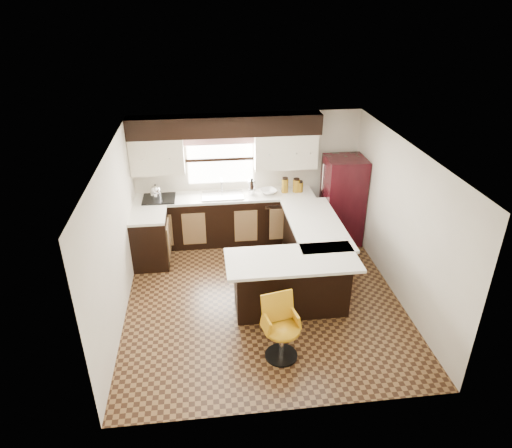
{
  "coord_description": "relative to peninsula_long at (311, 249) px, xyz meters",
  "views": [
    {
      "loc": [
        -0.82,
        -5.83,
        4.32
      ],
      "look_at": [
        -0.05,
        0.45,
        1.07
      ],
      "focal_mm": 32.0,
      "sensor_mm": 36.0,
      "label": 1
    }
  ],
  "objects": [
    {
      "name": "window_pane",
      "position": [
        -1.4,
        1.56,
        1.1
      ],
      "size": [
        1.2,
        0.02,
        0.9
      ],
      "primitive_type": "cube",
      "color": "white",
      "rests_on": "wall_back"
    },
    {
      "name": "upper_cab_right",
      "position": [
        -0.22,
        1.4,
        1.27
      ],
      "size": [
        1.14,
        0.35,
        0.64
      ],
      "primitive_type": "cube",
      "color": "beige",
      "rests_on": "wall_back"
    },
    {
      "name": "refrigerator",
      "position": [
        0.83,
        1.06,
        0.38
      ],
      "size": [
        0.71,
        0.68,
        1.65
      ],
      "primitive_type": "cube",
      "color": "black",
      "rests_on": "floor"
    },
    {
      "name": "valance",
      "position": [
        -1.4,
        1.52,
        1.49
      ],
      "size": [
        1.3,
        0.06,
        0.18
      ],
      "primitive_type": "cube",
      "color": "#D19B93",
      "rests_on": "wall_back"
    },
    {
      "name": "peninsula_long",
      "position": [
        0.0,
        0.0,
        0.0
      ],
      "size": [
        0.6,
        1.95,
        0.9
      ],
      "primitive_type": "cube",
      "color": "black",
      "rests_on": "floor"
    },
    {
      "name": "wall_front",
      "position": [
        -0.9,
        -2.83,
        0.75
      ],
      "size": [
        4.4,
        0.0,
        4.4
      ],
      "primitive_type": "plane",
      "rotation": [
        -1.57,
        0.0,
        0.0
      ],
      "color": "beige",
      "rests_on": "floor"
    },
    {
      "name": "canister_large",
      "position": [
        -0.23,
        1.3,
        0.63
      ],
      "size": [
        0.12,
        0.12,
        0.26
      ],
      "primitive_type": "cylinder",
      "color": "#896112",
      "rests_on": "counter_back"
    },
    {
      "name": "bar_chair",
      "position": [
        -0.83,
        -1.96,
        -0.01
      ],
      "size": [
        0.56,
        0.56,
        0.88
      ],
      "primitive_type": null,
      "rotation": [
        0.0,
        0.0,
        0.21
      ],
      "color": "#C88D11",
      "rests_on": "floor"
    },
    {
      "name": "cooktop",
      "position": [
        -2.55,
        1.25,
        0.51
      ],
      "size": [
        0.58,
        0.5,
        0.02
      ],
      "primitive_type": "cube",
      "color": "black",
      "rests_on": "counter_back"
    },
    {
      "name": "wall_right",
      "position": [
        1.2,
        -0.62,
        0.75
      ],
      "size": [
        0.0,
        4.4,
        4.4
      ],
      "primitive_type": "plane",
      "rotation": [
        1.57,
        0.0,
        -1.57
      ],
      "color": "beige",
      "rests_on": "floor"
    },
    {
      "name": "peninsula_return",
      "position": [
        -0.53,
        -0.97,
        0.0
      ],
      "size": [
        1.65,
        0.6,
        0.9
      ],
      "primitive_type": "cube",
      "color": "black",
      "rests_on": "floor"
    },
    {
      "name": "upper_cab_left",
      "position": [
        -2.52,
        1.4,
        1.27
      ],
      "size": [
        0.94,
        0.35,
        0.64
      ],
      "primitive_type": "cube",
      "color": "beige",
      "rests_on": "wall_back"
    },
    {
      "name": "counter_back",
      "position": [
        -1.35,
        1.28,
        0.47
      ],
      "size": [
        3.3,
        0.6,
        0.04
      ],
      "primitive_type": "cube",
      "color": "silver",
      "rests_on": "base_cab_back"
    },
    {
      "name": "counter_pen_return",
      "position": [
        -0.55,
        -1.06,
        0.47
      ],
      "size": [
        1.89,
        0.84,
        0.04
      ],
      "primitive_type": "cube",
      "color": "silver",
      "rests_on": "peninsula_return"
    },
    {
      "name": "floor",
      "position": [
        -0.9,
        -0.62,
        -0.45
      ],
      "size": [
        4.4,
        4.4,
        0.0
      ],
      "primitive_type": "plane",
      "color": "#49301A",
      "rests_on": "ground"
    },
    {
      "name": "base_cab_back",
      "position": [
        -1.35,
        1.28,
        0.0
      ],
      "size": [
        3.3,
        0.6,
        0.9
      ],
      "primitive_type": "cube",
      "color": "black",
      "rests_on": "floor"
    },
    {
      "name": "canister_small",
      "position": [
        0.05,
        1.3,
        0.59
      ],
      "size": [
        0.12,
        0.12,
        0.18
      ],
      "primitive_type": "cylinder",
      "color": "#896112",
      "rests_on": "counter_back"
    },
    {
      "name": "canister_med",
      "position": [
        -0.01,
        1.3,
        0.61
      ],
      "size": [
        0.13,
        0.13,
        0.24
      ],
      "primitive_type": "cylinder",
      "color": "#896112",
      "rests_on": "counter_back"
    },
    {
      "name": "base_cab_left",
      "position": [
        -2.7,
        0.62,
        0.0
      ],
      "size": [
        0.6,
        0.7,
        0.9
      ],
      "primitive_type": "cube",
      "color": "black",
      "rests_on": "floor"
    },
    {
      "name": "kettle",
      "position": [
        -2.59,
        1.26,
        0.65
      ],
      "size": [
        0.2,
        0.2,
        0.27
      ],
      "primitive_type": null,
      "color": "silver",
      "rests_on": "cooktop"
    },
    {
      "name": "wall_left",
      "position": [
        -3.0,
        -0.62,
        0.75
      ],
      "size": [
        0.0,
        4.4,
        4.4
      ],
      "primitive_type": "plane",
      "rotation": [
        1.57,
        0.0,
        1.57
      ],
      "color": "beige",
      "rests_on": "floor"
    },
    {
      "name": "counter_left",
      "position": [
        -2.7,
        0.62,
        0.47
      ],
      "size": [
        0.6,
        0.7,
        0.04
      ],
      "primitive_type": "cube",
      "color": "silver",
      "rests_on": "base_cab_left"
    },
    {
      "name": "counter_pen_long",
      "position": [
        0.05,
        0.0,
        0.47
      ],
      "size": [
        0.84,
        1.95,
        0.04
      ],
      "primitive_type": "cube",
      "color": "silver",
      "rests_on": "peninsula_long"
    },
    {
      "name": "ceiling",
      "position": [
        -0.9,
        -0.62,
        1.95
      ],
      "size": [
        4.4,
        4.4,
        0.0
      ],
      "primitive_type": "plane",
      "rotation": [
        3.14,
        0.0,
        0.0
      ],
      "color": "silver",
      "rests_on": "wall_back"
    },
    {
      "name": "sink",
      "position": [
        -1.4,
        1.25,
        0.51
      ],
      "size": [
        0.75,
        0.45,
        0.03
      ],
      "primitive_type": "cube",
      "color": "#B2B2B7",
      "rests_on": "counter_back"
    },
    {
      "name": "mixing_bowl",
      "position": [
        -0.55,
        1.28,
        0.53
      ],
      "size": [
        0.4,
        0.4,
        0.08
      ],
      "primitive_type": "imported",
      "rotation": [
        0.0,
        0.0,
        0.35
      ],
      "color": "white",
      "rests_on": "counter_back"
    },
    {
      "name": "soffit",
      "position": [
        -1.3,
        1.4,
        1.77
      ],
      "size": [
        3.4,
        0.35,
        0.36
      ],
      "primitive_type": "cube",
      "color": "black",
      "rests_on": "wall_back"
    },
    {
      "name": "wall_back",
      "position": [
        -0.9,
        1.58,
        0.75
      ],
      "size": [
        4.4,
        0.0,
        4.4
      ],
      "primitive_type": "plane",
      "rotation": [
        1.57,
        0.0,
        0.0
      ],
      "color": "beige",
      "rests_on": "floor"
    },
    {
      "name": "dishwasher",
      "position": [
        -0.35,
        0.99,
        -0.02
      ],
      "size": [
        0.58,
        0.03,
        0.78
      ],
      "primitive_type": "cube",
      "color": "black",
      "rests_on": "floor"
    },
    {
      "name": "percolator",
      "position": [
        -0.85,
        1.28,
        0.63
      ],
      "size": [
        0.13,
        0.13,
        0.28
      ],
      "primitive_type": "cylinder",
      "color": "silver",
      "rests_on": "counter_back"
    }
  ]
}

